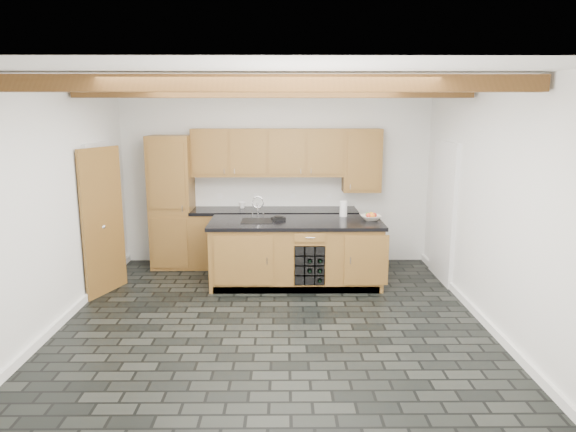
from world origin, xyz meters
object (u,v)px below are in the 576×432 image
(fruit_bowl, at_px, (371,218))
(paper_towel, at_px, (343,209))
(island, at_px, (296,253))
(kitchen_scale, at_px, (278,218))

(fruit_bowl, relative_size, paper_towel, 1.24)
(island, relative_size, kitchen_scale, 11.45)
(kitchen_scale, distance_m, paper_towel, 1.01)
(paper_towel, bearing_deg, kitchen_scale, -164.22)
(kitchen_scale, relative_size, fruit_bowl, 0.75)
(paper_towel, bearing_deg, fruit_bowl, -36.78)
(kitchen_scale, xyz_separation_m, fruit_bowl, (1.33, -0.00, 0.01))
(island, xyz_separation_m, kitchen_scale, (-0.26, 0.07, 0.49))
(fruit_bowl, height_order, paper_towel, paper_towel)
(island, distance_m, kitchen_scale, 0.56)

